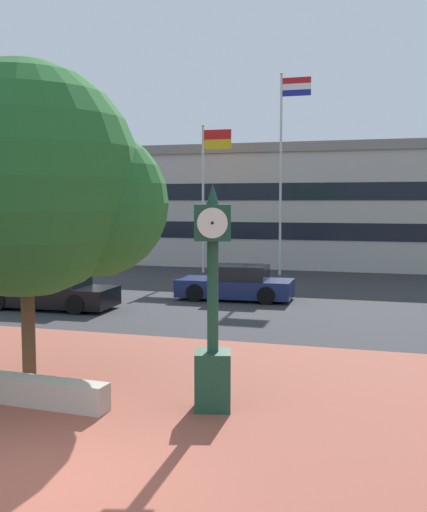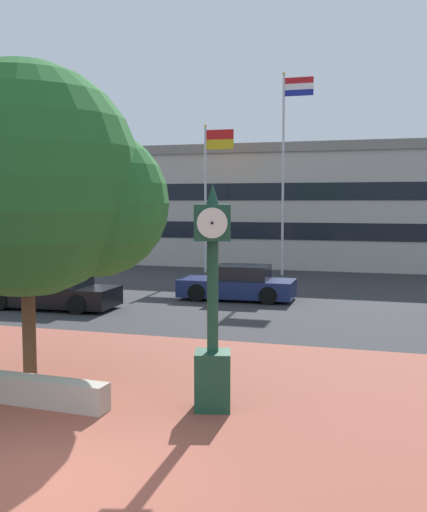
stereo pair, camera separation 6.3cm
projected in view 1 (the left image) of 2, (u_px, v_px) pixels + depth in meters
name	position (u px, v px, depth m)	size (l,w,h in m)	color
ground_plane	(40.00, 481.00, 8.07)	(200.00, 200.00, 0.00)	#2D2D30
plaza_brick_paving	(116.00, 422.00, 10.22)	(44.00, 12.50, 0.01)	brown
planter_wall	(27.00, 390.00, 11.11)	(3.20, 0.40, 0.50)	#ADA393
street_clock	(213.00, 315.00, 10.72)	(0.76, 0.78, 3.93)	#19422D
plaza_tree	(40.00, 185.00, 12.27)	(4.99, 4.64, 6.37)	#42301E
car_street_far	(236.00, 284.00, 22.87)	(4.27, 1.93, 1.28)	navy
car_street_distant	(50.00, 292.00, 20.99)	(4.66, 1.95, 1.28)	black
flagpole_primary	(206.00, 185.00, 31.25)	(1.54, 0.14, 7.46)	silver
flagpole_secondary	(283.00, 160.00, 30.04)	(1.49, 0.14, 9.79)	silver
civic_building	(326.00, 206.00, 37.57)	(25.31, 11.89, 6.69)	#B2ADA3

